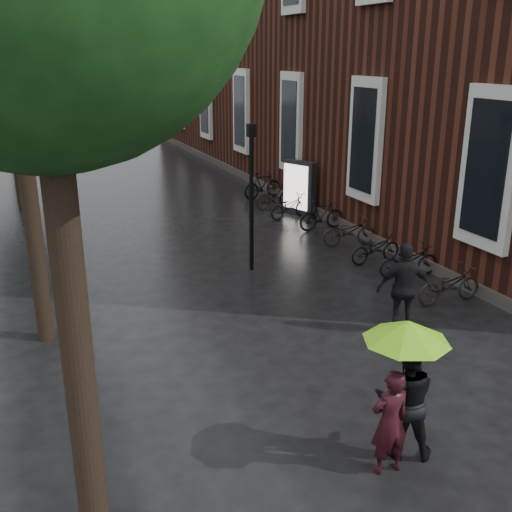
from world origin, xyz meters
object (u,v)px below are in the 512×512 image
pedestrian_walking (404,288)px  lamp_post (251,184)px  person_black (405,399)px  parked_bicycles (331,223)px  person_burgundy (390,422)px  ad_lightbox (299,188)px

pedestrian_walking → lamp_post: bearing=-53.2°
person_black → parked_bicycles: size_ratio=0.15×
pedestrian_walking → parked_bicycles: pedestrian_walking is taller
lamp_post → person_burgundy: bearing=-99.5°
person_burgundy → person_black: person_black is taller
person_burgundy → lamp_post: size_ratio=0.41×
ad_lightbox → lamp_post: lamp_post is taller
ad_lightbox → person_burgundy: bearing=-135.2°
pedestrian_walking → lamp_post: 5.02m
person_burgundy → person_black: 0.50m
pedestrian_walking → ad_lightbox: (2.27, 9.23, 0.01)m
lamp_post → parked_bicycles: bearing=27.5°
parked_bicycles → lamp_post: size_ratio=3.15×
ad_lightbox → pedestrian_walking: bearing=-127.4°
parked_bicycles → lamp_post: (-3.39, -1.76, 1.85)m
person_black → lamp_post: 8.08m
person_black → ad_lightbox: 13.35m
ad_lightbox → lamp_post: (-3.70, -4.61, 1.35)m
person_burgundy → pedestrian_walking: pedestrian_walking is taller
person_burgundy → person_black: size_ratio=0.88×
pedestrian_walking → ad_lightbox: bearing=-84.1°
person_black → ad_lightbox: bearing=-82.7°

